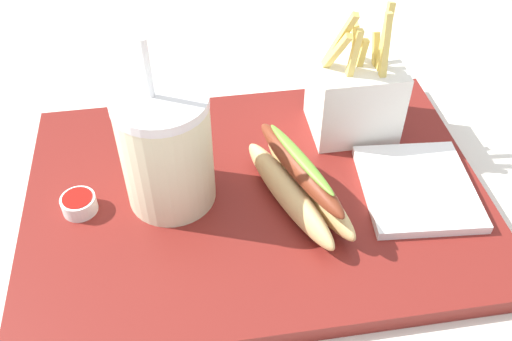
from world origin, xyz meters
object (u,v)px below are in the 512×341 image
at_px(soda_cup, 166,150).
at_px(ketchup_cup_1, 79,205).
at_px(fries_basket, 354,95).
at_px(hot_dog_1, 299,184).
at_px(napkin_stack, 417,187).

bearing_deg(soda_cup, ketchup_cup_1, 5.35).
xyz_separation_m(fries_basket, ketchup_cup_1, (0.32, 0.09, -0.04)).
distance_m(fries_basket, hot_dog_1, 0.15).
height_order(soda_cup, ketchup_cup_1, soda_cup).
relative_size(hot_dog_1, napkin_stack, 1.34).
height_order(ketchup_cup_1, napkin_stack, ketchup_cup_1).
bearing_deg(ketchup_cup_1, napkin_stack, 176.01).
xyz_separation_m(soda_cup, fries_basket, (-0.22, -0.08, -0.02)).
bearing_deg(fries_basket, napkin_stack, 110.10).
xyz_separation_m(soda_cup, ketchup_cup_1, (0.10, 0.01, -0.06)).
bearing_deg(fries_basket, soda_cup, 20.44).
bearing_deg(hot_dog_1, soda_cup, -13.22).
bearing_deg(napkin_stack, ketchup_cup_1, -3.99).
height_order(soda_cup, hot_dog_1, soda_cup).
bearing_deg(ketchup_cup_1, hot_dog_1, 174.58).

